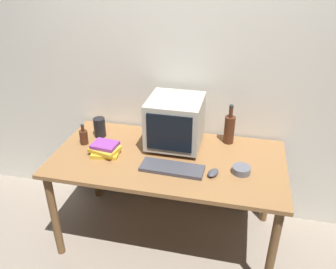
{
  "coord_description": "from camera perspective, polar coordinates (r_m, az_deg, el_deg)",
  "views": [
    {
      "loc": [
        0.45,
        -1.99,
        2.03
      ],
      "look_at": [
        0.0,
        0.0,
        0.92
      ],
      "focal_mm": 36.61,
      "sensor_mm": 36.0,
      "label": 1
    }
  ],
  "objects": [
    {
      "name": "bottle_tall",
      "position": [
        2.57,
        10.18,
        1.0
      ],
      "size": [
        0.08,
        0.08,
        0.31
      ],
      "color": "#472314",
      "rests_on": "desk"
    },
    {
      "name": "book_stack",
      "position": [
        2.47,
        -10.4,
        -2.41
      ],
      "size": [
        0.22,
        0.19,
        0.08
      ],
      "color": "gold",
      "rests_on": "desk"
    },
    {
      "name": "computer_mouse",
      "position": [
        2.24,
        7.52,
        -6.35
      ],
      "size": [
        0.09,
        0.12,
        0.04
      ],
      "primitive_type": "ellipsoid",
      "rotation": [
        0.0,
        0.0,
        -0.38
      ],
      "color": "#3F3F47",
      "rests_on": "desk"
    },
    {
      "name": "metal_canister",
      "position": [
        2.69,
        -11.31,
        1.19
      ],
      "size": [
        0.09,
        0.09,
        0.15
      ],
      "primitive_type": "cylinder",
      "color": "black",
      "rests_on": "desk"
    },
    {
      "name": "cd_spindle",
      "position": [
        2.29,
        12.1,
        -5.77
      ],
      "size": [
        0.12,
        0.12,
        0.04
      ],
      "primitive_type": "cylinder",
      "color": "#595B66",
      "rests_on": "desk"
    },
    {
      "name": "crt_monitor",
      "position": [
        2.46,
        1.2,
        2.09
      ],
      "size": [
        0.38,
        0.39,
        0.37
      ],
      "color": "#B2AD9E",
      "rests_on": "desk"
    },
    {
      "name": "back_wall",
      "position": [
        2.62,
        2.34,
        11.24
      ],
      "size": [
        4.0,
        0.08,
        2.5
      ],
      "primitive_type": "cube",
      "color": "silver",
      "rests_on": "ground"
    },
    {
      "name": "bottle_short",
      "position": [
        2.62,
        -13.86,
        -0.32
      ],
      "size": [
        0.06,
        0.06,
        0.17
      ],
      "color": "#472314",
      "rests_on": "desk"
    },
    {
      "name": "ground_plane",
      "position": [
        2.87,
        0.0,
        -16.32
      ],
      "size": [
        6.0,
        6.0,
        0.0
      ],
      "primitive_type": "plane",
      "color": "gray"
    },
    {
      "name": "desk",
      "position": [
        2.46,
        0.0,
        -5.38
      ],
      "size": [
        1.62,
        0.82,
        0.74
      ],
      "color": "olive",
      "rests_on": "ground"
    },
    {
      "name": "keyboard",
      "position": [
        2.27,
        0.68,
        -5.64
      ],
      "size": [
        0.43,
        0.16,
        0.02
      ],
      "primitive_type": "cube",
      "rotation": [
        0.0,
        0.0,
        -0.04
      ],
      "color": "#3F3F47",
      "rests_on": "desk"
    }
  ]
}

